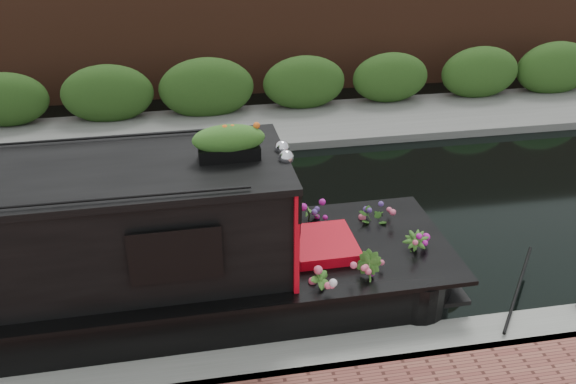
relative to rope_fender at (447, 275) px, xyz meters
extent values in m
plane|color=black|center=(-2.90, 2.00, -0.18)|extent=(80.00, 80.00, 0.00)
cube|color=gray|center=(-2.90, -1.30, -0.18)|extent=(40.00, 0.60, 0.50)
cube|color=slate|center=(-2.90, 6.20, -0.18)|extent=(40.00, 2.40, 0.34)
cube|color=#294D19|center=(-2.90, 7.10, -0.18)|extent=(40.00, 1.10, 2.80)
cube|color=#532D1C|center=(-2.90, 9.20, -0.18)|extent=(40.00, 1.00, 8.00)
cube|color=red|center=(-2.33, 0.00, 1.28)|extent=(0.08, 1.79, 1.38)
cube|color=black|center=(-3.69, -0.91, 1.35)|extent=(0.92, 0.04, 0.56)
cube|color=red|center=(-1.80, 0.00, 0.53)|extent=(0.83, 0.93, 0.51)
sphere|color=silver|center=(-2.32, -0.14, 2.08)|extent=(0.18, 0.18, 0.18)
sphere|color=silver|center=(-2.32, 0.14, 2.08)|extent=(0.18, 0.18, 0.18)
cube|color=black|center=(-2.98, 0.00, 2.13)|extent=(0.73, 0.27, 0.16)
ellipsoid|color=orange|center=(-2.98, 0.00, 2.33)|extent=(0.80, 0.28, 0.25)
imported|color=#376C24|center=(-2.02, -0.79, 0.58)|extent=(0.37, 0.36, 0.59)
imported|color=#376C24|center=(-1.42, -0.74, 0.63)|extent=(0.39, 0.44, 0.70)
imported|color=#376C24|center=(-0.90, 0.56, 0.54)|extent=(0.62, 0.60, 0.53)
imported|color=#376C24|center=(-0.63, -0.22, 0.58)|extent=(0.47, 0.47, 0.60)
imported|color=#376C24|center=(-1.83, 0.78, 0.61)|extent=(0.28, 0.38, 0.67)
cylinder|color=olive|center=(0.00, 0.00, 0.00)|extent=(0.36, 0.35, 0.36)
camera|label=1|loc=(-3.54, -6.91, 5.24)|focal=40.00mm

